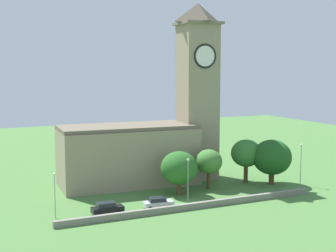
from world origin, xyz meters
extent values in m
plane|color=#477538|center=(0.00, 15.00, 0.00)|extent=(200.00, 200.00, 0.00)
cube|color=gray|center=(-3.76, 17.34, 5.24)|extent=(25.75, 12.74, 10.48)
cube|color=#675C4A|center=(-3.76, 17.34, 10.83)|extent=(25.70, 11.84, 0.70)
cube|color=gray|center=(10.44, 16.54, 14.95)|extent=(6.96, 6.96, 29.90)
cube|color=#736753|center=(10.44, 16.54, 30.15)|extent=(8.08, 8.08, 0.50)
pyramid|color=brown|center=(10.44, 16.54, 32.21)|extent=(7.31, 7.31, 3.63)
cylinder|color=white|center=(10.25, 13.19, 23.92)|extent=(4.22, 0.36, 4.22)
torus|color=black|center=(10.25, 13.19, 23.92)|extent=(4.62, 0.64, 4.60)
cylinder|color=white|center=(13.79, 16.35, 23.92)|extent=(0.36, 4.22, 4.22)
torus|color=black|center=(13.79, 16.35, 23.92)|extent=(0.64, 4.62, 4.60)
cube|color=gray|center=(0.00, -2.24, 0.49)|extent=(43.55, 0.70, 0.97)
cube|color=black|center=(-13.08, 0.69, 0.77)|extent=(4.79, 1.96, 0.86)
cube|color=#1E232B|center=(-13.32, 0.69, 1.55)|extent=(2.69, 1.70, 0.68)
cylinder|color=black|center=(-11.45, 1.59, 0.34)|extent=(0.69, 0.35, 0.69)
cylinder|color=black|center=(-11.48, -0.28, 0.34)|extent=(0.69, 0.35, 0.69)
cylinder|color=black|center=(-14.68, 1.65, 0.34)|extent=(0.69, 0.35, 0.69)
cylinder|color=black|center=(-14.71, -0.22, 0.34)|extent=(0.69, 0.35, 0.69)
cube|color=silver|center=(-4.81, 0.62, 0.68)|extent=(4.83, 2.34, 0.76)
cube|color=#1E232B|center=(-5.04, 0.64, 1.36)|extent=(2.77, 1.89, 0.60)
cylinder|color=black|center=(-3.14, 1.35, 0.30)|extent=(0.64, 0.40, 0.61)
cylinder|color=black|center=(-3.34, -0.47, 0.30)|extent=(0.64, 0.40, 0.61)
cylinder|color=black|center=(-6.28, 1.71, 0.30)|extent=(0.64, 0.40, 0.61)
cylinder|color=black|center=(-6.49, -0.11, 0.30)|extent=(0.64, 0.40, 0.61)
cylinder|color=#9EA0A5|center=(-20.53, 2.06, 3.15)|extent=(0.14, 0.14, 6.30)
sphere|color=#F4EFCC|center=(-20.53, 2.06, 6.52)|extent=(0.44, 0.44, 0.44)
cylinder|color=#9EA0A5|center=(1.33, 2.54, 3.29)|extent=(0.14, 0.14, 6.58)
sphere|color=#F4EFCC|center=(1.33, 2.54, 6.80)|extent=(0.44, 0.44, 0.44)
cylinder|color=#9EA0A5|center=(25.04, 2.96, 3.68)|extent=(0.14, 0.14, 7.36)
sphere|color=#F4EFCC|center=(25.04, 2.96, 7.58)|extent=(0.44, 0.44, 0.44)
cylinder|color=brown|center=(8.27, 7.93, 1.56)|extent=(0.69, 0.69, 3.12)
ellipsoid|color=#427A33|center=(8.27, 7.93, 4.96)|extent=(4.90, 4.90, 4.41)
cylinder|color=brown|center=(17.06, 9.10, 1.75)|extent=(0.81, 0.81, 3.50)
ellipsoid|color=#33702D|center=(17.06, 9.10, 5.66)|extent=(5.77, 5.77, 5.19)
cylinder|color=brown|center=(1.53, 6.28, 1.16)|extent=(0.89, 0.89, 2.33)
ellipsoid|color=#286023|center=(1.53, 6.28, 4.72)|extent=(6.38, 6.38, 5.74)
cylinder|color=brown|center=(20.70, 5.95, 1.20)|extent=(1.02, 1.02, 2.39)
ellipsoid|color=#1E511E|center=(20.70, 5.95, 5.14)|extent=(7.31, 7.31, 6.58)
camera|label=1|loc=(-33.99, -66.35, 21.79)|focal=51.45mm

